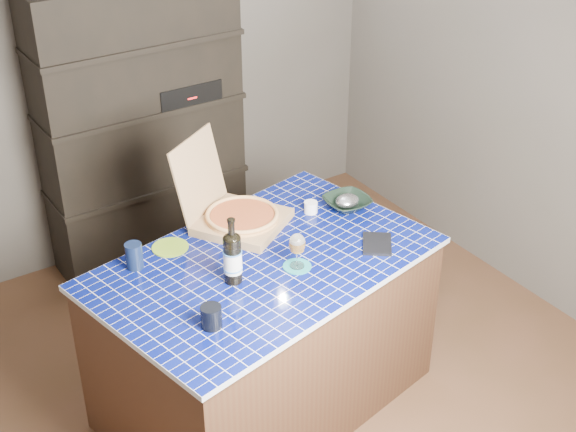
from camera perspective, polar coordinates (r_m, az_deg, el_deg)
room at (r=3.57m, az=-0.71°, el=2.91°), size 3.50×3.50×3.50m
shelving_unit at (r=4.95m, az=-10.33°, el=6.20°), size 1.20×0.41×1.80m
kitchen_island at (r=3.95m, az=-1.66°, el=-8.31°), size 1.72×1.27×0.85m
pizza_box at (r=3.95m, az=-3.61°, el=0.13°), size 0.58×0.61×0.43m
mead_bottle at (r=3.50m, az=-3.96°, el=-2.94°), size 0.09×0.09×0.32m
teal_trivet at (r=3.65m, az=0.65°, el=-3.61°), size 0.13×0.13×0.01m
wine_glass at (r=3.59m, az=0.66°, el=-2.04°), size 0.08×0.08×0.17m
tumbler at (r=3.29m, az=-5.48°, el=-7.14°), size 0.09×0.09×0.10m
dvd_case at (r=3.83m, az=6.36°, el=-1.97°), size 0.22×0.23×0.01m
bowl at (r=4.11m, az=4.23°, el=0.94°), size 0.24×0.24×0.06m
foil_contents at (r=4.11m, az=4.24°, el=1.09°), size 0.13×0.11×0.06m
white_jar at (r=4.06m, az=1.63°, el=0.63°), size 0.07×0.07×0.06m
navy_cup at (r=3.69m, az=-10.89°, el=-2.80°), size 0.08×0.08×0.12m
green_trivet at (r=3.83m, az=-8.38°, el=-2.21°), size 0.17×0.17×0.01m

